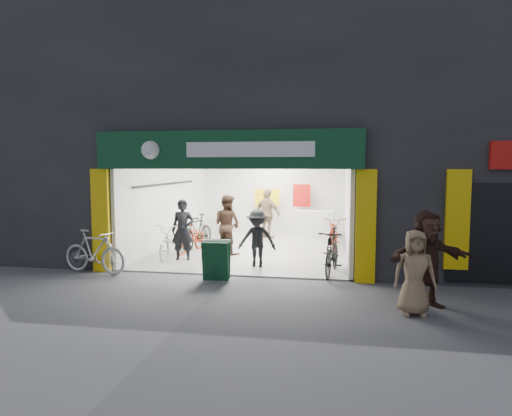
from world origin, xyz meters
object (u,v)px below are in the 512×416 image
(parked_bike, at_px, (94,252))
(pedestrian_near, at_px, (415,273))
(bike_left_front, at_px, (173,240))
(sandwich_board, at_px, (216,259))
(bike_right_front, at_px, (332,252))

(parked_bike, height_order, pedestrian_near, pedestrian_near)
(bike_left_front, bearing_deg, parked_bike, -119.98)
(sandwich_board, bearing_deg, bike_right_front, 16.75)
(bike_right_front, height_order, parked_bike, bike_right_front)
(bike_right_front, height_order, sandwich_board, bike_right_front)
(bike_left_front, relative_size, bike_right_front, 1.02)
(parked_bike, distance_m, sandwich_board, 3.20)
(bike_left_front, distance_m, pedestrian_near, 7.31)
(parked_bike, bearing_deg, pedestrian_near, -93.62)
(pedestrian_near, xyz_separation_m, sandwich_board, (-4.12, 1.70, -0.25))
(pedestrian_near, bearing_deg, parked_bike, 160.90)
(sandwich_board, bearing_deg, bike_left_front, 123.42)
(bike_left_front, relative_size, pedestrian_near, 1.27)
(bike_left_front, height_order, sandwich_board, bike_left_front)
(pedestrian_near, relative_size, sandwich_board, 1.64)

